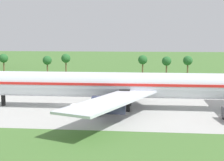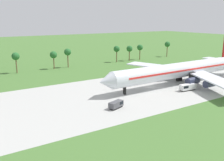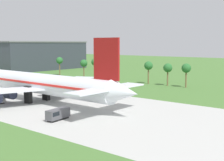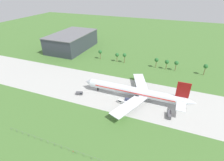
% 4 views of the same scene
% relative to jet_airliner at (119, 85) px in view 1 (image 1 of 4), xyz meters
% --- Properties ---
extents(ground_plane, '(600.00, 600.00, 0.00)m').
position_rel_jet_airliner_xyz_m(ground_plane, '(-13.87, 2.40, -5.44)').
color(ground_plane, '#477233').
extents(taxiway_strip, '(320.00, 44.00, 0.02)m').
position_rel_jet_airliner_xyz_m(taxiway_strip, '(-13.87, 2.40, -5.43)').
color(taxiway_strip, '#B2B2AD').
rests_on(taxiway_strip, ground_plane).
extents(jet_airliner, '(74.83, 57.43, 18.32)m').
position_rel_jet_airliner_xyz_m(jet_airliner, '(0.00, 0.00, 0.00)').
color(jet_airliner, silver).
rests_on(jet_airliner, ground_plane).
extents(fuel_truck, '(6.57, 2.59, 2.34)m').
position_rel_jet_airliner_xyz_m(fuel_truck, '(-6.61, -8.22, -4.17)').
color(fuel_truck, black).
rests_on(fuel_truck, ground_plane).
extents(palm_tree_row, '(99.79, 3.60, 10.04)m').
position_rel_jet_airliner_xyz_m(palm_tree_row, '(-3.69, 54.60, 2.08)').
color(palm_tree_row, brown).
rests_on(palm_tree_row, ground_plane).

